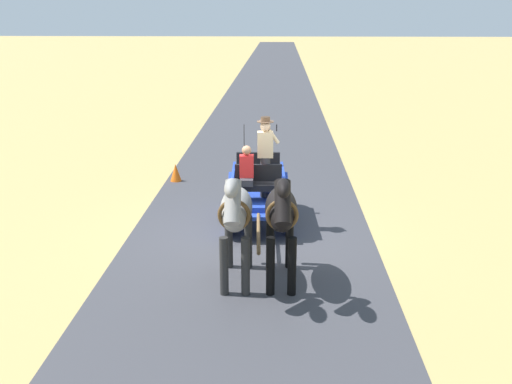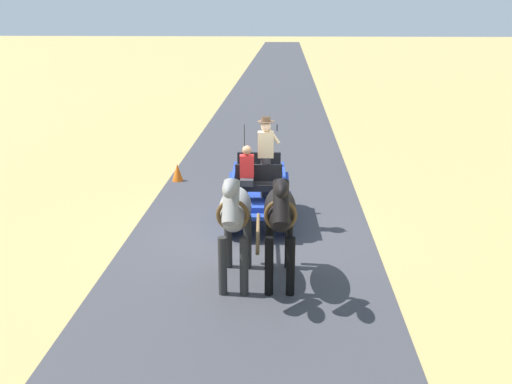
% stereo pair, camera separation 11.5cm
% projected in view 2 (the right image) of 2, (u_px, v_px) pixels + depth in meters
% --- Properties ---
extents(ground_plane, '(200.00, 200.00, 0.00)m').
position_uv_depth(ground_plane, '(251.00, 234.00, 12.44)').
color(ground_plane, tan).
extents(road_surface, '(5.27, 160.00, 0.01)m').
position_uv_depth(road_surface, '(251.00, 234.00, 12.44)').
color(road_surface, '#38383D').
rests_on(road_surface, ground).
extents(horse_drawn_carriage, '(1.50, 4.51, 2.50)m').
position_uv_depth(horse_drawn_carriage, '(259.00, 189.00, 12.85)').
color(horse_drawn_carriage, '#1E3899').
rests_on(horse_drawn_carriage, ground).
extents(horse_near_side, '(0.60, 2.13, 2.21)m').
position_uv_depth(horse_near_side, '(280.00, 213.00, 9.80)').
color(horse_near_side, black).
rests_on(horse_near_side, ground).
extents(horse_off_side, '(0.58, 2.13, 2.21)m').
position_uv_depth(horse_off_side, '(235.00, 213.00, 9.81)').
color(horse_off_side, gray).
rests_on(horse_off_side, ground).
extents(traffic_cone, '(0.32, 0.32, 0.50)m').
position_uv_depth(traffic_cone, '(177.00, 172.00, 16.26)').
color(traffic_cone, orange).
rests_on(traffic_cone, ground).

